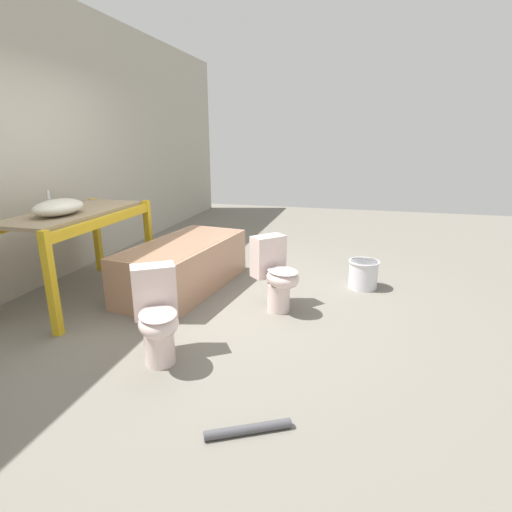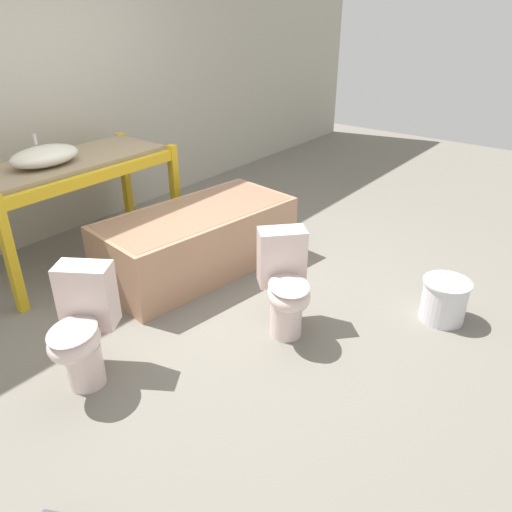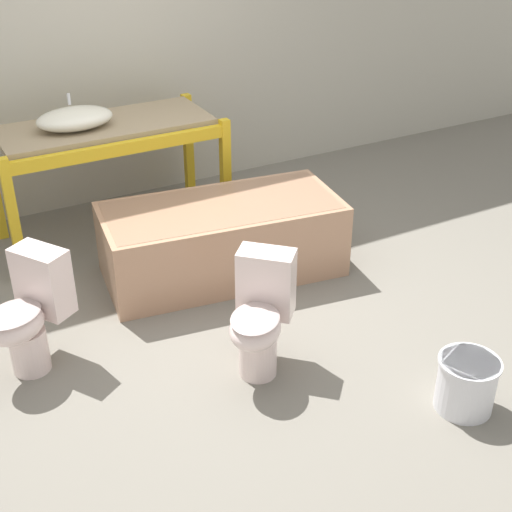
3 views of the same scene
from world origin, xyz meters
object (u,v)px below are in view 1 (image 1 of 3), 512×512
Objects in this scene: bathtub_main at (184,262)px; toilet_near at (157,315)px; sink_basin at (59,207)px; toilet_far at (276,273)px; bucket_white at (363,274)px.

bathtub_main is 2.45× the size of toilet_near.
sink_basin is 1.35m from bathtub_main.
bathtub_main is 1.14m from toilet_far.
toilet_far reaches higher than bucket_white.
bucket_white is at bearing -67.38° from bathtub_main.
bathtub_main is 5.19× the size of bucket_white.
toilet_near is (-1.44, -0.44, 0.06)m from bathtub_main.
sink_basin is 3.21m from bucket_white.
toilet_far is (0.41, -2.02, -0.62)m from sink_basin.
toilet_near reaches higher than bathtub_main.
sink_basin is 1.67m from toilet_near.
sink_basin reaches higher than toilet_near.
toilet_far is at bearing -97.52° from bathtub_main.
toilet_far is 2.12× the size of bucket_white.
sink_basin is at bearing 135.00° from bathtub_main.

